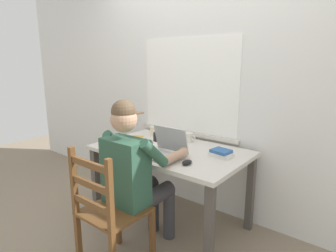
# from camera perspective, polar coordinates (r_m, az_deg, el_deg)

# --- Properties ---
(ground_plane) EXTENTS (8.00, 8.00, 0.00)m
(ground_plane) POSITION_cam_1_polar(r_m,az_deg,el_deg) (2.86, 0.42, -18.79)
(ground_plane) COLOR gray
(back_wall) EXTENTS (6.00, 0.08, 2.60)m
(back_wall) POSITION_cam_1_polar(r_m,az_deg,el_deg) (2.84, 6.60, 8.74)
(back_wall) COLOR silver
(back_wall) RESTS_ON ground
(desk) EXTENTS (1.36, 0.82, 0.73)m
(desk) POSITION_cam_1_polar(r_m,az_deg,el_deg) (2.58, 0.44, -6.55)
(desk) COLOR beige
(desk) RESTS_ON ground
(seated_person) EXTENTS (0.50, 0.60, 1.25)m
(seated_person) POSITION_cam_1_polar(r_m,az_deg,el_deg) (2.19, -6.49, -8.99)
(seated_person) COLOR #2D5642
(seated_person) RESTS_ON ground
(wooden_chair) EXTENTS (0.42, 0.42, 0.94)m
(wooden_chair) POSITION_cam_1_polar(r_m,az_deg,el_deg) (2.12, -11.92, -16.74)
(wooden_chair) COLOR brown
(wooden_chair) RESTS_ON ground
(laptop) EXTENTS (0.33, 0.29, 0.23)m
(laptop) POSITION_cam_1_polar(r_m,az_deg,el_deg) (2.35, -0.71, -4.74)
(laptop) COLOR #ADAFB2
(laptop) RESTS_ON desk
(computer_mouse) EXTENTS (0.06, 0.10, 0.03)m
(computer_mouse) POSITION_cam_1_polar(r_m,az_deg,el_deg) (2.17, 3.86, -7.34)
(computer_mouse) COLOR black
(computer_mouse) RESTS_ON desk
(coffee_mug_white) EXTENTS (0.11, 0.07, 0.09)m
(coffee_mug_white) POSITION_cam_1_polar(r_m,az_deg,el_deg) (2.98, -2.90, -1.06)
(coffee_mug_white) COLOR beige
(coffee_mug_white) RESTS_ON desk
(coffee_mug_dark) EXTENTS (0.11, 0.07, 0.10)m
(coffee_mug_dark) POSITION_cam_1_polar(r_m,az_deg,el_deg) (2.72, -2.18, -2.34)
(coffee_mug_dark) COLOR black
(coffee_mug_dark) RESTS_ON desk
(coffee_mug_spare) EXTENTS (0.13, 0.09, 0.09)m
(coffee_mug_spare) POSITION_cam_1_polar(r_m,az_deg,el_deg) (2.75, 4.17, -2.32)
(coffee_mug_spare) COLOR silver
(coffee_mug_spare) RESTS_ON desk
(book_stack_main) EXTENTS (0.19, 0.15, 0.06)m
(book_stack_main) POSITION_cam_1_polar(r_m,az_deg,el_deg) (2.38, 10.68, -5.42)
(book_stack_main) COLOR white
(book_stack_main) RESTS_ON desk
(paper_pile_near_laptop) EXTENTS (0.26, 0.20, 0.02)m
(paper_pile_near_laptop) POSITION_cam_1_polar(r_m,az_deg,el_deg) (2.60, -2.75, -4.02)
(paper_pile_near_laptop) COLOR white
(paper_pile_near_laptop) RESTS_ON desk
(landscape_photo_print) EXTENTS (0.15, 0.13, 0.00)m
(landscape_photo_print) POSITION_cam_1_polar(r_m,az_deg,el_deg) (2.96, -6.29, -2.16)
(landscape_photo_print) COLOR gold
(landscape_photo_print) RESTS_ON desk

